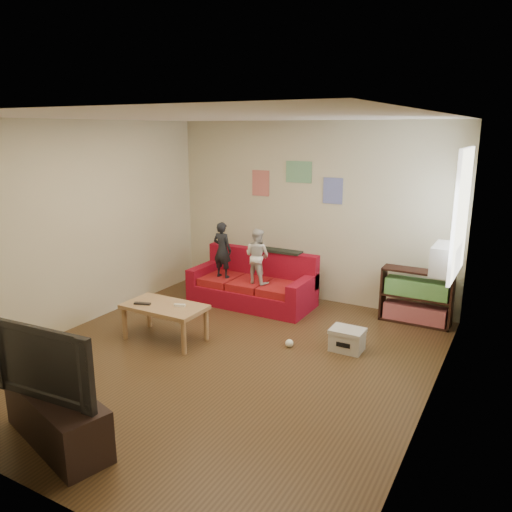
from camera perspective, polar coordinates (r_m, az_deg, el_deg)
The scene contains 17 objects.
room_shell at distance 5.44m, azimuth -4.09°, elevation 1.23°, with size 4.52×5.02×2.72m.
sofa at distance 7.57m, azimuth -0.25°, elevation -3.41°, with size 1.84×0.85×0.81m.
child_a at distance 7.51m, azimuth -3.88°, elevation 0.70°, with size 0.31×0.20×0.85m, color black.
child_b at distance 7.22m, azimuth 0.13°, elevation 0.01°, with size 0.39×0.31×0.81m, color silver.
coffee_table at distance 6.34m, azimuth -10.41°, elevation -6.08°, with size 1.02×0.56×0.46m.
remote at distance 6.38m, azimuth -12.87°, elevation -5.33°, with size 0.21×0.05×0.02m, color black.
game_controller at distance 6.23m, azimuth -8.72°, elevation -5.59°, with size 0.14×0.04×0.03m, color white.
bookshelf at distance 7.13m, azimuth 17.82°, elevation -4.75°, with size 0.93×0.28×0.75m.
window at distance 6.20m, azimuth 22.39°, elevation 4.52°, with size 0.04×1.08×1.48m, color white.
ac_unit at distance 6.32m, azimuth 20.84°, elevation -0.36°, with size 0.28×0.55×0.35m, color #B7B2A3.
artwork_left at distance 7.92m, azimuth 0.54°, elevation 8.33°, with size 0.30×0.01×0.40m, color #D87266.
artwork_center at distance 7.61m, azimuth 4.91°, elevation 9.54°, with size 0.42×0.01×0.32m, color #72B27F.
artwork_right at distance 7.43m, azimuth 8.77°, elevation 7.37°, with size 0.30×0.01×0.38m, color #727FCC.
file_box at distance 6.14m, azimuth 10.38°, elevation -9.36°, with size 0.39×0.30×0.27m.
tv_stand at distance 4.72m, azimuth -21.81°, elevation -16.75°, with size 1.21×0.40×0.45m, color black.
television at distance 4.47m, azimuth -22.47°, elevation -10.75°, with size 1.10×0.14×0.63m, color black.
tissue at distance 6.17m, azimuth 3.83°, elevation -9.92°, with size 0.10×0.10×0.10m, color white.
Camera 1 is at (2.90, -4.44, 2.59)m, focal length 35.00 mm.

